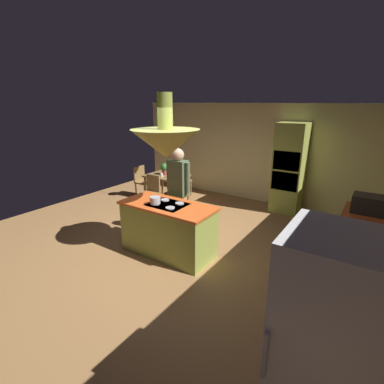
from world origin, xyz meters
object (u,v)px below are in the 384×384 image
cup_on_table (162,175)px  canister_flour (361,236)px  kitchen_island (168,229)px  chair_at_corner (142,180)px  microwave_on_counter (369,204)px  canister_sugar (362,231)px  chair_facing_island (151,190)px  cooking_pot_on_cooktop (155,200)px  refrigerator (327,350)px  person_at_island (178,187)px  potted_plant_on_table (165,168)px  chair_by_back_wall (181,179)px  oven_tower (289,169)px  dining_table (167,179)px

cup_on_table → canister_flour: 4.83m
kitchen_island → chair_at_corner: kitchen_island is taller
cup_on_table → microwave_on_counter: (4.54, -0.45, 0.25)m
canister_flour → canister_sugar: size_ratio=0.91×
chair_facing_island → cooking_pot_on_cooktop: (1.54, -1.60, 0.50)m
refrigerator → person_at_island: refrigerator is taller
potted_plant_on_table → refrigerator: bearing=-39.8°
chair_facing_island → cup_on_table: 0.52m
person_at_island → chair_at_corner: (-2.33, 1.45, -0.52)m
person_at_island → canister_sugar: bearing=-3.9°
chair_by_back_wall → cooking_pot_on_cooktop: size_ratio=4.83×
cup_on_table → canister_flour: canister_flour is taller
chair_at_corner → potted_plant_on_table: size_ratio=2.90×
kitchen_island → oven_tower: size_ratio=0.78×
chair_by_back_wall → canister_flour: canister_flour is taller
cooking_pot_on_cooktop → microwave_on_counter: bearing=27.7°
cooking_pot_on_cooktop → chair_facing_island: bearing=133.9°
chair_by_back_wall → canister_flour: bearing=151.5°
canister_flour → microwave_on_counter: (0.00, 1.18, 0.07)m
person_at_island → chair_at_corner: 2.79m
chair_facing_island → chair_at_corner: 1.08m
oven_tower → chair_at_corner: (-3.68, -1.14, -0.56)m
cooking_pot_on_cooktop → potted_plant_on_table: bearing=125.7°
refrigerator → chair_by_back_wall: (-4.50, 4.43, -0.39)m
chair_facing_island → potted_plant_on_table: size_ratio=2.90×
dining_table → cup_on_table: size_ratio=11.23×
oven_tower → person_at_island: bearing=-117.6°
refrigerator → dining_table: 5.89m
chair_by_back_wall → cooking_pot_on_cooktop: cooking_pot_on_cooktop is taller
chair_by_back_wall → chair_at_corner: 1.08m
oven_tower → potted_plant_on_table: oven_tower is taller
oven_tower → person_at_island: oven_tower is taller
kitchen_island → chair_at_corner: bearing=140.9°
canister_flour → microwave_on_counter: 1.19m
dining_table → chair_at_corner: bearing=-180.0°
oven_tower → chair_facing_island: size_ratio=2.45×
chair_facing_island → chair_by_back_wall: size_ratio=1.00×
person_at_island → dining_table: bearing=135.0°
oven_tower → canister_flour: size_ratio=14.58×
chair_at_corner → cup_on_table: bearing=-103.0°
refrigerator → cup_on_table: (-4.50, 3.60, -0.09)m
cooking_pot_on_cooktop → canister_flour: bearing=7.4°
kitchen_island → dining_table: bearing=129.0°
person_at_island → refrigerator: bearing=-37.6°
kitchen_island → chair_facing_island: kitchen_island is taller
refrigerator → cooking_pot_on_cooktop: size_ratio=9.91×
refrigerator → canister_flour: bearing=88.8°
chair_facing_island → canister_flour: (4.54, -1.21, 0.49)m
chair_facing_island → cooking_pot_on_cooktop: size_ratio=4.83×
person_at_island → canister_flour: size_ratio=12.06×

